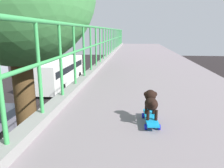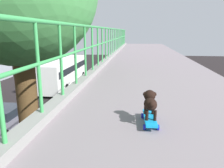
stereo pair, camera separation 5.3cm
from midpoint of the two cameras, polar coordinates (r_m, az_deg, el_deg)
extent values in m
cylinder|color=green|center=(2.67, -18.16, 3.83)|extent=(0.04, 0.04, 1.07)
cylinder|color=green|center=(3.37, -12.77, 6.07)|extent=(0.04, 0.04, 1.07)
cylinder|color=green|center=(4.09, -9.23, 7.50)|extent=(0.04, 0.04, 1.07)
cylinder|color=green|center=(4.82, -6.74, 8.48)|extent=(0.04, 0.04, 1.07)
cylinder|color=green|center=(5.56, -4.90, 9.20)|extent=(0.04, 0.04, 1.07)
cylinder|color=green|center=(6.31, -3.49, 9.74)|extent=(0.04, 0.04, 1.07)
cylinder|color=green|center=(7.06, -2.37, 10.16)|extent=(0.04, 0.04, 1.07)
cylinder|color=green|center=(7.81, -1.47, 10.49)|extent=(0.04, 0.04, 1.07)
cylinder|color=green|center=(8.56, -0.73, 10.77)|extent=(0.04, 0.04, 1.07)
cylinder|color=green|center=(9.32, -0.10, 11.00)|extent=(0.04, 0.04, 1.07)
cylinder|color=green|center=(10.07, 0.43, 11.19)|extent=(0.04, 0.04, 1.07)
cylinder|color=green|center=(10.83, 0.89, 11.36)|extent=(0.04, 0.04, 1.07)
cylinder|color=green|center=(11.58, 1.29, 11.51)|extent=(0.04, 0.04, 1.07)
cylinder|color=green|center=(12.34, 1.64, 11.63)|extent=(0.04, 0.04, 1.07)
cylinder|color=green|center=(13.10, 1.95, 11.74)|extent=(0.04, 0.04, 1.07)
cylinder|color=green|center=(13.86, 2.23, 11.84)|extent=(0.04, 0.04, 1.07)
cylinder|color=green|center=(14.61, 2.48, 11.93)|extent=(0.04, 0.04, 1.07)
cylinder|color=green|center=(15.37, 2.70, 12.01)|extent=(0.04, 0.04, 1.07)
cylinder|color=green|center=(16.13, 2.90, 12.08)|extent=(0.04, 0.04, 1.07)
cylinder|color=green|center=(16.89, 3.09, 12.15)|extent=(0.04, 0.04, 1.07)
cylinder|color=green|center=(17.65, 3.26, 12.21)|extent=(0.04, 0.04, 1.07)
cylinder|color=green|center=(18.41, 3.41, 12.26)|extent=(0.04, 0.04, 1.07)
cube|color=silver|center=(12.01, -20.18, -15.87)|extent=(1.73, 4.37, 0.72)
cube|color=#1E232B|center=(11.57, -20.88, -13.62)|extent=(1.55, 1.86, 0.53)
cylinder|color=black|center=(12.89, -13.94, -14.58)|extent=(0.21, 0.70, 0.70)
cylinder|color=black|center=(13.53, -20.70, -13.67)|extent=(0.21, 0.70, 0.70)
cube|color=slate|center=(16.06, -26.46, -9.00)|extent=(1.86, 3.95, 0.75)
cube|color=#1E232B|center=(16.02, -26.25, -6.53)|extent=(1.67, 2.09, 0.56)
cylinder|color=black|center=(14.70, -26.15, -12.03)|extent=(0.20, 0.67, 0.67)
cylinder|color=black|center=(16.72, -21.39, -8.47)|extent=(0.20, 0.67, 0.67)
cylinder|color=black|center=(17.61, -26.56, -7.88)|extent=(0.20, 0.67, 0.67)
cube|color=#1A6B3D|center=(18.08, -10.94, -5.31)|extent=(1.72, 4.21, 0.68)
cube|color=#1E232B|center=(17.59, -11.36, -3.74)|extent=(1.49, 2.16, 0.57)
cylinder|color=black|center=(19.09, -7.40, -4.93)|extent=(0.22, 0.65, 0.65)
cylinder|color=black|center=(19.55, -12.09, -4.67)|extent=(0.22, 0.65, 0.65)
cylinder|color=black|center=(16.79, -9.52, -7.64)|extent=(0.22, 0.65, 0.65)
cylinder|color=black|center=(17.31, -14.80, -7.26)|extent=(0.22, 0.65, 0.65)
cube|color=white|center=(26.60, -12.39, 3.22)|extent=(2.56, 11.24, 2.84)
cube|color=black|center=(26.52, -12.44, 4.27)|extent=(2.58, 10.34, 0.70)
cylinder|color=black|center=(30.17, -7.64, 2.26)|extent=(0.28, 0.96, 0.96)
cylinder|color=black|center=(30.87, -12.07, 2.33)|extent=(0.28, 0.96, 0.96)
cylinder|color=black|center=(23.61, -11.84, -1.09)|extent=(0.28, 0.96, 0.96)
cylinder|color=black|center=(24.50, -17.30, -0.89)|extent=(0.28, 0.96, 0.96)
cylinder|color=brown|center=(7.13, -20.12, -14.36)|extent=(0.57, 0.57, 6.22)
cube|color=#1293D7|center=(2.66, 10.44, -8.70)|extent=(0.16, 0.53, 0.02)
cylinder|color=#1219B6|center=(2.85, 11.56, -8.22)|extent=(0.03, 0.06, 0.06)
cylinder|color=#1219B6|center=(2.83, 8.48, -8.22)|extent=(0.03, 0.06, 0.06)
cylinder|color=#1219B6|center=(2.54, 12.55, -11.04)|extent=(0.03, 0.06, 0.06)
cylinder|color=#1219B6|center=(2.52, 9.08, -11.07)|extent=(0.03, 0.06, 0.06)
cylinder|color=black|center=(2.73, 11.24, -6.54)|extent=(0.04, 0.04, 0.12)
cylinder|color=black|center=(2.72, 9.31, -6.54)|extent=(0.04, 0.04, 0.12)
cylinder|color=black|center=(2.55, 11.80, -8.07)|extent=(0.04, 0.04, 0.12)
cylinder|color=black|center=(2.54, 9.72, -8.08)|extent=(0.04, 0.04, 0.12)
ellipsoid|color=black|center=(2.60, 10.61, -5.18)|extent=(0.17, 0.27, 0.14)
sphere|color=black|center=(2.69, 10.40, -3.02)|extent=(0.14, 0.14, 0.14)
ellipsoid|color=black|center=(2.75, 10.25, -2.85)|extent=(0.05, 0.07, 0.04)
sphere|color=black|center=(2.69, 11.54, -2.67)|extent=(0.06, 0.06, 0.06)
sphere|color=black|center=(2.68, 9.29, -2.65)|extent=(0.06, 0.06, 0.06)
sphere|color=black|center=(2.46, 11.01, -5.30)|extent=(0.07, 0.07, 0.07)
camera|label=1|loc=(0.03, -89.53, 0.11)|focal=34.89mm
camera|label=2|loc=(0.03, 90.47, -0.11)|focal=34.89mm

